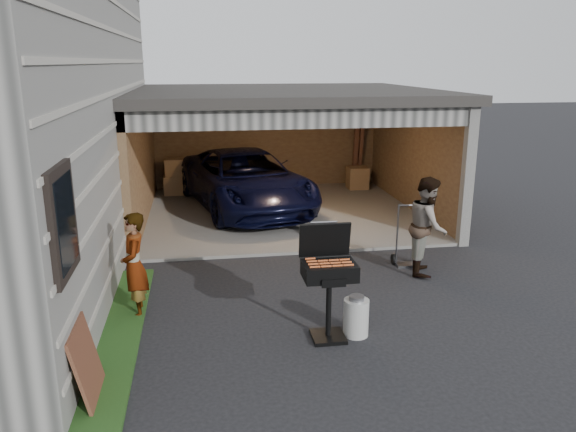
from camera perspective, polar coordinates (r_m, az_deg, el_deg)
The scene contains 10 objects.
ground at distance 7.27m, azimuth 1.12°, elevation -13.29°, with size 80.00×80.00×0.00m, color black.
groundcover_strip at distance 6.41m, azimuth -18.44°, elevation -18.19°, with size 0.50×8.00×0.06m, color #193814.
garage at distance 13.31m, azimuth -0.79°, elevation 8.41°, with size 6.80×6.30×2.90m.
minivan at distance 13.51m, azimuth -4.35°, elevation 3.42°, with size 2.31×5.00×1.39m, color black.
woman at distance 8.12m, azimuth -15.35°, elevation -4.87°, with size 0.55×0.36×1.51m, color silver.
man at distance 9.71m, azimuth 13.99°, elevation -0.96°, with size 0.81×0.63×1.66m, color #412C19.
bbq_grill at distance 7.19m, azimuth 4.15°, elevation -5.86°, with size 0.67×0.59×1.49m.
propane_tank at distance 7.53m, azimuth 6.92°, elevation -10.20°, with size 0.33×0.33×0.50m, color silver.
plywood_panel at distance 6.44m, azimuth -19.76°, elevation -13.97°, with size 0.04×0.78×0.87m, color #4F291B.
hand_truck at distance 10.19m, azimuth 11.84°, elevation -3.72°, with size 0.46×0.34×1.10m.
Camera 1 is at (-1.14, -6.28, 3.49)m, focal length 35.00 mm.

